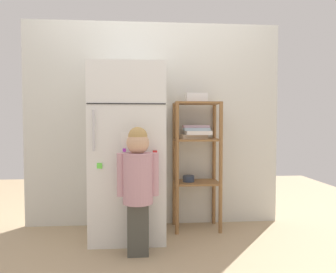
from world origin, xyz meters
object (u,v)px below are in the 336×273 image
(refrigerator, at_px, (129,152))
(fruit_bin, at_px, (197,99))
(pantry_shelf_unit, at_px, (196,148))
(child_standing, at_px, (138,178))

(refrigerator, distance_m, fruit_bin, 0.84)
(refrigerator, relative_size, pantry_shelf_unit, 1.25)
(refrigerator, xyz_separation_m, fruit_bin, (0.65, 0.16, 0.50))
(fruit_bin, bearing_deg, pantry_shelf_unit, -111.53)
(refrigerator, bearing_deg, child_standing, -77.52)
(child_standing, xyz_separation_m, fruit_bin, (0.56, 0.58, 0.67))
(refrigerator, height_order, pantry_shelf_unit, refrigerator)
(child_standing, xyz_separation_m, pantry_shelf_unit, (0.55, 0.56, 0.18))
(refrigerator, distance_m, pantry_shelf_unit, 0.66)
(refrigerator, height_order, fruit_bin, refrigerator)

